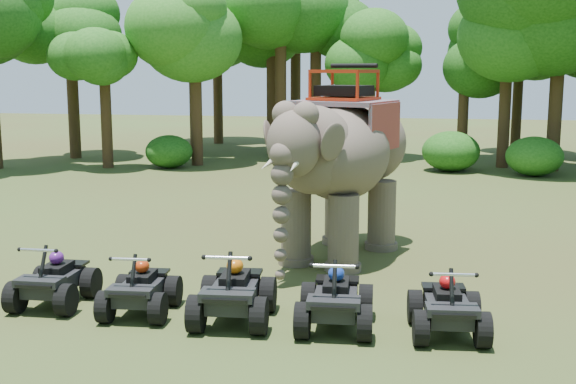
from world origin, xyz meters
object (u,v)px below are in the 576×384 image
atv_0 (54,273)px  atv_3 (336,292)px  atv_4 (448,299)px  elephant (341,162)px  atv_2 (233,284)px  atv_1 (140,282)px

atv_0 → atv_3: 5.46m
atv_3 → atv_0: bearing=173.6°
atv_0 → atv_4: size_ratio=1.00×
elephant → atv_0: bearing=-118.3°
atv_2 → atv_0: bearing=171.1°
atv_4 → atv_3: bearing=175.1°
atv_2 → atv_3: (1.83, 0.02, -0.03)m
atv_2 → atv_4: size_ratio=1.10×
atv_0 → atv_2: bearing=-5.8°
atv_3 → atv_4: size_ratio=1.05×
atv_2 → atv_4: atv_2 is taller
atv_3 → atv_4: bearing=-2.8°
atv_0 → atv_3: bearing=-4.4°
elephant → atv_1: 6.03m
elephant → atv_1: elephant is taller
atv_1 → atv_4: size_ratio=0.97×
atv_0 → atv_1: 1.83m
elephant → atv_4: elephant is taller
atv_4 → atv_2: bearing=174.8°
atv_2 → atv_3: 1.83m
elephant → atv_0: size_ratio=3.21×
atv_2 → atv_3: atv_2 is taller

